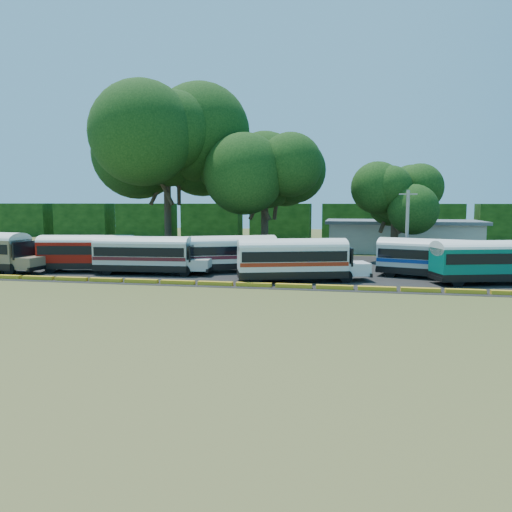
% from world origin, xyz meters
% --- Properties ---
extents(ground, '(160.00, 160.00, 0.00)m').
position_xyz_m(ground, '(0.00, 0.00, 0.00)').
color(ground, '#384F1A').
rests_on(ground, ground).
extents(asphalt_strip, '(64.00, 24.00, 0.02)m').
position_xyz_m(asphalt_strip, '(1.00, 12.00, 0.01)').
color(asphalt_strip, black).
rests_on(asphalt_strip, ground).
extents(curb, '(53.70, 0.45, 0.30)m').
position_xyz_m(curb, '(-0.00, 1.00, 0.15)').
color(curb, orange).
rests_on(curb, ground).
extents(terminal_building, '(19.00, 9.00, 4.00)m').
position_xyz_m(terminal_building, '(18.00, 30.00, 2.03)').
color(terminal_building, beige).
rests_on(terminal_building, ground).
extents(treeline_backdrop, '(130.00, 4.00, 6.00)m').
position_xyz_m(treeline_backdrop, '(0.00, 48.00, 3.00)').
color(treeline_backdrop, black).
rests_on(treeline_backdrop, ground).
extents(bus_red, '(10.48, 4.29, 3.35)m').
position_xyz_m(bus_red, '(-11.68, 6.07, 1.92)').
color(bus_red, black).
rests_on(bus_red, ground).
extents(bus_cream_west, '(10.37, 3.15, 3.36)m').
position_xyz_m(bus_cream_west, '(-6.01, 5.52, 1.90)').
color(bus_cream_west, black).
rests_on(bus_cream_west, ground).
extents(bus_cream_east, '(10.22, 6.28, 3.31)m').
position_xyz_m(bus_cream_east, '(1.09, 8.39, 1.87)').
color(bus_cream_east, black).
rests_on(bus_cream_east, ground).
extents(bus_white_red, '(10.82, 5.52, 3.46)m').
position_xyz_m(bus_white_red, '(7.25, 3.95, 1.96)').
color(bus_white_red, black).
rests_on(bus_white_red, ground).
extents(bus_white_blue, '(10.33, 5.35, 3.30)m').
position_xyz_m(bus_white_blue, '(18.22, 7.76, 1.87)').
color(bus_white_blue, black).
rests_on(bus_white_blue, ground).
extents(bus_teal, '(10.66, 5.32, 3.41)m').
position_xyz_m(bus_teal, '(22.29, 5.57, 1.95)').
color(bus_teal, black).
rests_on(bus_teal, ground).
extents(tree_west, '(14.31, 14.31, 18.49)m').
position_xyz_m(tree_west, '(-8.82, 18.42, 13.21)').
color(tree_west, '#3A251D').
rests_on(tree_west, ground).
extents(tree_center, '(11.53, 11.53, 14.03)m').
position_xyz_m(tree_center, '(2.15, 19.48, 9.77)').
color(tree_center, '#3A251D').
rests_on(tree_center, ground).
extents(tree_east, '(7.10, 7.10, 9.58)m').
position_xyz_m(tree_east, '(16.20, 19.89, 6.91)').
color(tree_east, '#3A251D').
rests_on(tree_east, ground).
extents(utility_pole, '(1.60, 0.30, 7.40)m').
position_xyz_m(utility_pole, '(16.60, 11.68, 3.81)').
color(utility_pole, gray).
rests_on(utility_pole, ground).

